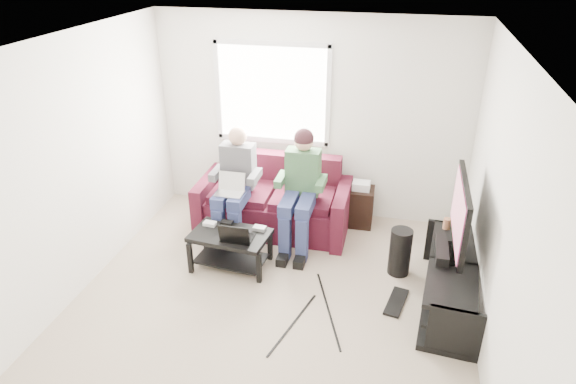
{
  "coord_description": "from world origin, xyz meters",
  "views": [
    {
      "loc": [
        1.14,
        -3.89,
        3.38
      ],
      "look_at": [
        0.09,
        0.6,
        1.07
      ],
      "focal_mm": 32.0,
      "sensor_mm": 36.0,
      "label": 1
    }
  ],
  "objects": [
    {
      "name": "controller_b",
      "position": [
        -0.7,
        0.9,
        0.45
      ],
      "size": [
        0.14,
        0.1,
        0.04
      ],
      "primitive_type": "cube",
      "rotation": [
        0.0,
        0.0,
        -0.05
      ],
      "color": "black",
      "rests_on": "coffee_table"
    },
    {
      "name": "console_black",
      "position": [
        1.77,
        0.52,
        0.31
      ],
      "size": [
        0.38,
        0.3,
        0.07
      ],
      "primitive_type": "cube",
      "color": "black",
      "rests_on": "tv_stand"
    },
    {
      "name": "controller_c",
      "position": [
        -0.3,
        0.87,
        0.45
      ],
      "size": [
        0.15,
        0.1,
        0.04
      ],
      "primitive_type": "cube",
      "rotation": [
        0.0,
        0.0,
        -0.09
      ],
      "color": "gray",
      "rests_on": "coffee_table"
    },
    {
      "name": "end_table",
      "position": [
        0.71,
        2.0,
        0.27
      ],
      "size": [
        0.34,
        0.34,
        0.6
      ],
      "color": "black",
      "rests_on": "floor"
    },
    {
      "name": "wall_right",
      "position": [
        2.0,
        0.0,
        1.3
      ],
      "size": [
        0.0,
        4.5,
        4.5
      ],
      "primitive_type": "plane",
      "rotation": [
        1.57,
        0.0,
        -1.57
      ],
      "color": "silver",
      "rests_on": "floor"
    },
    {
      "name": "wall_back",
      "position": [
        0.0,
        2.25,
        1.3
      ],
      "size": [
        4.5,
        0.0,
        4.5
      ],
      "primitive_type": "plane",
      "rotation": [
        1.57,
        0.0,
        0.0
      ],
      "color": "silver",
      "rests_on": "floor"
    },
    {
      "name": "sofa",
      "position": [
        -0.34,
        1.71,
        0.33
      ],
      "size": [
        1.89,
        0.95,
        0.89
      ],
      "color": "#481223",
      "rests_on": "floor"
    },
    {
      "name": "window",
      "position": [
        -0.5,
        2.23,
        1.6
      ],
      "size": [
        1.48,
        0.04,
        1.28
      ],
      "color": "white",
      "rests_on": "wall_back"
    },
    {
      "name": "console_white",
      "position": [
        1.77,
        0.17,
        0.31
      ],
      "size": [
        0.3,
        0.22,
        0.06
      ],
      "primitive_type": "cube",
      "color": "silver",
      "rests_on": "tv_stand"
    },
    {
      "name": "person_left",
      "position": [
        -0.74,
        1.36,
        0.76
      ],
      "size": [
        0.4,
        0.7,
        1.37
      ],
      "color": "navy",
      "rests_on": "sofa"
    },
    {
      "name": "coffee_table",
      "position": [
        -0.6,
        0.72,
        0.31
      ],
      "size": [
        0.9,
        0.61,
        0.43
      ],
      "color": "black",
      "rests_on": "floor"
    },
    {
      "name": "tv_stand",
      "position": [
        1.77,
        0.57,
        0.23
      ],
      "size": [
        0.62,
        1.61,
        0.52
      ],
      "color": "black",
      "rests_on": "floor"
    },
    {
      "name": "ceiling",
      "position": [
        0.0,
        0.0,
        2.6
      ],
      "size": [
        4.5,
        4.5,
        0.0
      ],
      "primitive_type": "plane",
      "rotation": [
        3.14,
        0.0,
        0.0
      ],
      "color": "white",
      "rests_on": "wall_back"
    },
    {
      "name": "console_grey",
      "position": [
        1.77,
        0.87,
        0.32
      ],
      "size": [
        0.34,
        0.26,
        0.08
      ],
      "primitive_type": "cube",
      "color": "gray",
      "rests_on": "tv_stand"
    },
    {
      "name": "person_right",
      "position": [
        0.06,
        1.38,
        0.82
      ],
      "size": [
        0.4,
        0.71,
        1.41
      ],
      "color": "navy",
      "rests_on": "sofa"
    },
    {
      "name": "wall_left",
      "position": [
        -2.0,
        0.0,
        1.3
      ],
      "size": [
        0.0,
        4.5,
        4.5
      ],
      "primitive_type": "plane",
      "rotation": [
        1.57,
        0.0,
        1.57
      ],
      "color": "silver",
      "rests_on": "floor"
    },
    {
      "name": "floor",
      "position": [
        0.0,
        0.0,
        0.0
      ],
      "size": [
        4.5,
        4.5,
        0.0
      ],
      "primitive_type": "plane",
      "color": "#A28E7E",
      "rests_on": "ground"
    },
    {
      "name": "subwoofer",
      "position": [
        1.26,
        1.01,
        0.27
      ],
      "size": [
        0.24,
        0.24,
        0.54
      ],
      "primitive_type": "cylinder",
      "color": "black",
      "rests_on": "floor"
    },
    {
      "name": "controller_a",
      "position": [
        -0.88,
        0.84,
        0.45
      ],
      "size": [
        0.15,
        0.1,
        0.04
      ],
      "primitive_type": "cube",
      "rotation": [
        0.0,
        0.0,
        -0.08
      ],
      "color": "silver",
      "rests_on": "coffee_table"
    },
    {
      "name": "soundbar",
      "position": [
        1.65,
        0.67,
        0.57
      ],
      "size": [
        0.12,
        0.5,
        0.1
      ],
      "primitive_type": "cube",
      "color": "black",
      "rests_on": "tv_stand"
    },
    {
      "name": "laptop_black",
      "position": [
        -0.48,
        0.64,
        0.55
      ],
      "size": [
        0.38,
        0.3,
        0.24
      ],
      "primitive_type": null,
      "rotation": [
        0.0,
        0.0,
        -0.18
      ],
      "color": "black",
      "rests_on": "coffee_table"
    },
    {
      "name": "laptop_silver",
      "position": [
        -0.74,
        1.18,
        0.74
      ],
      "size": [
        0.33,
        0.24,
        0.24
      ],
      "primitive_type": null,
      "rotation": [
        0.0,
        0.0,
        -0.05
      ],
      "color": "silver",
      "rests_on": "person_left"
    },
    {
      "name": "drink_cup",
      "position": [
        1.72,
        1.2,
        0.58
      ],
      "size": [
        0.08,
        0.08,
        0.12
      ],
      "primitive_type": "cylinder",
      "color": "#A26846",
      "rests_on": "tv_stand"
    },
    {
      "name": "keyboard_floor",
      "position": [
        1.26,
        0.46,
        0.01
      ],
      "size": [
        0.25,
        0.5,
        0.03
      ],
      "primitive_type": "cube",
      "rotation": [
        0.0,
        0.0,
        -0.2
      ],
      "color": "black",
      "rests_on": "floor"
    },
    {
      "name": "tv",
      "position": [
        1.77,
        0.67,
        0.98
      ],
      "size": [
        0.12,
        1.1,
        0.81
      ],
      "color": "black",
      "rests_on": "tv_stand"
    }
  ]
}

